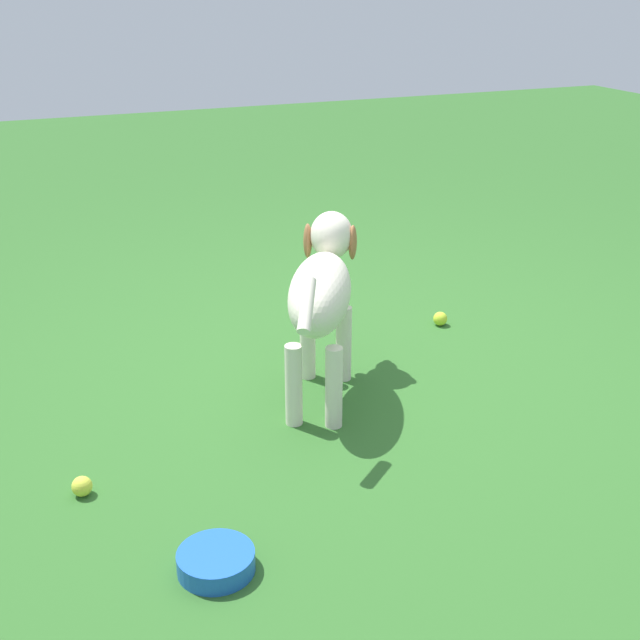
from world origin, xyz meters
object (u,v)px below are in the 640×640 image
Objects in this scene: dog at (322,291)px; tennis_ball_0 at (82,486)px; water_bowl at (216,561)px; tennis_ball_1 at (440,319)px.

tennis_ball_0 is at bearing 138.98° from dog.
tennis_ball_0 is at bearing -59.62° from water_bowl.
dog is at bearing 28.33° from tennis_ball_1.
dog reaches higher than tennis_ball_0.
dog is 3.98× the size of water_bowl.
tennis_ball_0 is (0.97, 0.36, -0.40)m from dog.
tennis_ball_0 reaches higher than water_bowl.
water_bowl is at bearing 171.09° from dog.
dog is 0.97m from tennis_ball_1.
dog reaches higher than tennis_ball_1.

